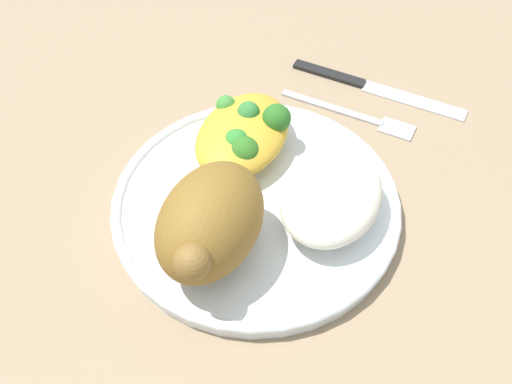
% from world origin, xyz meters
% --- Properties ---
extents(ground_plane, '(2.00, 2.00, 0.00)m').
position_xyz_m(ground_plane, '(0.00, 0.00, 0.00)').
color(ground_plane, '#977E5F').
extents(plate, '(0.25, 0.25, 0.02)m').
position_xyz_m(plate, '(0.00, 0.00, 0.01)').
color(plate, white).
rests_on(plate, ground_plane).
extents(roasted_chicken, '(0.12, 0.08, 0.08)m').
position_xyz_m(roasted_chicken, '(0.07, -0.01, 0.06)').
color(roasted_chicken, brown).
rests_on(roasted_chicken, plate).
extents(rice_pile, '(0.11, 0.08, 0.04)m').
position_xyz_m(rice_pile, '(-0.01, 0.06, 0.04)').
color(rice_pile, white).
rests_on(rice_pile, plate).
extents(mac_cheese_with_broccoli, '(0.11, 0.08, 0.04)m').
position_xyz_m(mac_cheese_with_broccoli, '(-0.05, -0.04, 0.04)').
color(mac_cheese_with_broccoli, gold).
rests_on(mac_cheese_with_broccoli, plate).
extents(fork, '(0.02, 0.14, 0.01)m').
position_xyz_m(fork, '(-0.15, 0.04, 0.00)').
color(fork, '#B2B2B7').
rests_on(fork, ground_plane).
extents(knife, '(0.02, 0.19, 0.01)m').
position_xyz_m(knife, '(-0.20, 0.03, 0.00)').
color(knife, black).
rests_on(knife, ground_plane).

